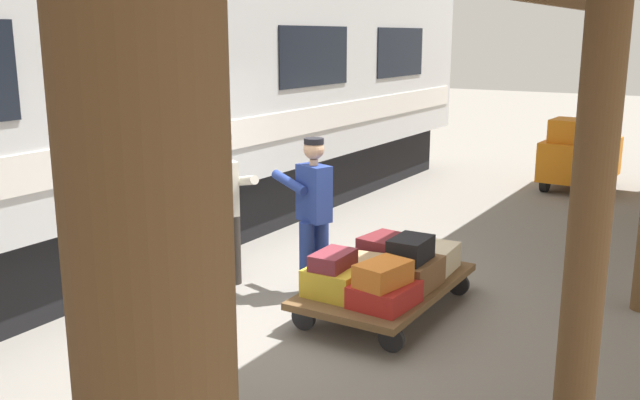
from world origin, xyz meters
TOP-DOWN VIEW (x-y plane):
  - ground_plane at (0.00, 0.00)m, footprint 60.00×60.00m
  - train_car at (3.60, 0.00)m, footprint 3.02×16.38m
  - luggage_cart at (-0.36, -0.28)m, footprint 1.17×2.06m
  - suitcase_yellow_case at (-0.09, 0.28)m, footprint 0.53×0.51m
  - suitcase_brown_leather at (-0.62, -0.28)m, footprint 0.51×0.63m
  - suitcase_maroon_trunk at (-0.09, -0.85)m, footprint 0.56×0.58m
  - suitcase_red_plastic at (-0.62, 0.28)m, footprint 0.54×0.63m
  - suitcase_tan_vintage at (-0.09, -0.28)m, footprint 0.58×0.57m
  - suitcase_cream_canvas at (-0.62, -0.85)m, footprint 0.46×0.65m
  - suitcase_burgundy_valise at (-0.06, 0.28)m, footprint 0.31×0.48m
  - suitcase_black_hardshell at (-0.62, -0.26)m, footprint 0.33×0.47m
  - suitcase_orange_carryall at (-0.61, 0.32)m, footprint 0.42×0.57m
  - porter_in_overalls at (0.55, -0.33)m, footprint 0.73×0.57m
  - porter_by_door at (1.50, -0.04)m, footprint 0.74×0.62m
  - baggage_tug at (-0.75, -7.37)m, footprint 1.18×1.75m

SIDE VIEW (x-z plane):
  - ground_plane at x=0.00m, z-range 0.00..0.00m
  - luggage_cart at x=-0.36m, z-range 0.11..0.43m
  - suitcase_tan_vintage at x=-0.09m, z-range 0.31..0.52m
  - suitcase_red_plastic at x=-0.62m, z-range 0.31..0.52m
  - suitcase_yellow_case at x=-0.09m, z-range 0.31..0.58m
  - suitcase_cream_canvas at x=-0.62m, z-range 0.31..0.58m
  - suitcase_brown_leather at x=-0.62m, z-range 0.31..0.60m
  - suitcase_maroon_trunk at x=-0.09m, z-range 0.31..0.61m
  - suitcase_orange_carryall at x=-0.61m, z-range 0.52..0.73m
  - baggage_tug at x=-0.75m, z-range -0.02..1.28m
  - suitcase_burgundy_valise at x=-0.06m, z-range 0.58..0.73m
  - suitcase_black_hardshell at x=-0.62m, z-range 0.60..0.82m
  - porter_in_overalls at x=0.55m, z-range 0.07..1.78m
  - porter_by_door at x=1.50m, z-range 0.07..1.78m
  - train_car at x=3.60m, z-range 0.06..4.06m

